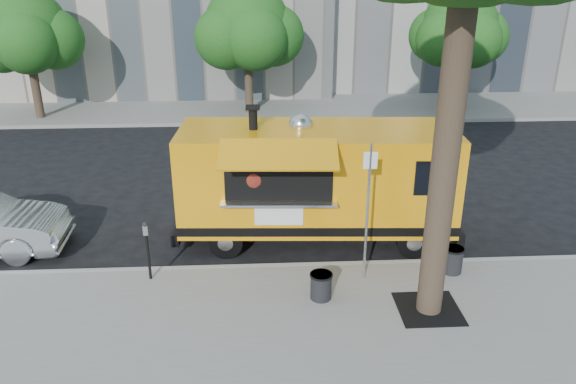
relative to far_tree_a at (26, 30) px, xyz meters
name	(u,v)px	position (x,y,z in m)	size (l,w,h in m)	color
ground	(287,250)	(10.00, -12.30, -3.78)	(120.00, 120.00, 0.00)	black
sidewalk	(300,357)	(10.00, -16.30, -3.70)	(60.00, 6.00, 0.15)	gray
curb	(290,267)	(10.00, -13.23, -3.70)	(60.00, 0.14, 0.16)	#999993
far_sidewalk	(272,109)	(10.00, 1.20, -3.70)	(60.00, 5.00, 0.15)	gray
tree_well	(428,309)	(12.60, -15.10, -3.62)	(1.20, 1.20, 0.02)	black
far_tree_a	(26,30)	(0.00, 0.00, 0.00)	(3.42, 3.42, 5.36)	#33261C
far_tree_b	(247,26)	(9.00, 0.40, 0.06)	(3.60, 3.60, 5.50)	#33261C
far_tree_c	(459,29)	(18.00, 0.10, -0.06)	(3.24, 3.24, 5.21)	#33261C
sign_post	(368,205)	(11.55, -13.85, -1.93)	(0.28, 0.06, 3.00)	silver
parking_meter	(147,244)	(7.00, -13.65, -2.79)	(0.11, 0.11, 1.33)	black
food_truck	(315,180)	(10.70, -11.73, -2.20)	(6.88, 3.31, 3.34)	#FFA10D
trash_bin_left	(452,259)	(13.50, -13.72, -3.32)	(0.48, 0.48, 0.58)	black
trash_bin_right	(321,285)	(10.55, -14.59, -3.33)	(0.46, 0.46, 0.55)	black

